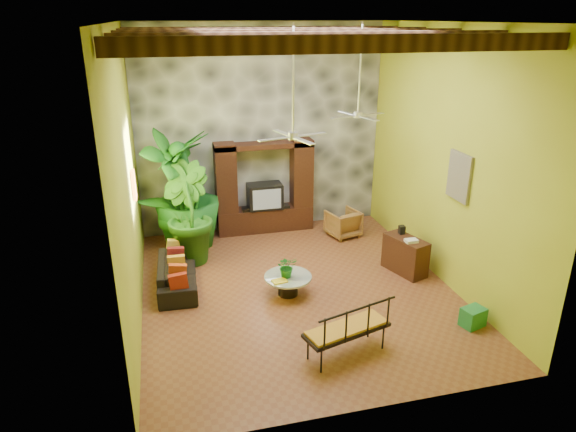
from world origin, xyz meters
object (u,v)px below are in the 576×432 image
object	(u,v)px
coffee_table	(288,283)
sofa	(177,274)
tall_plant_a	(173,191)
ceiling_fan_front	(293,124)
side_console	(405,255)
entertainment_center	(265,194)
ceiling_fan_back	(358,105)
green_bin	(473,317)
wicker_armchair	(343,223)
iron_bench	(349,328)
tall_plant_c	(187,191)
tall_plant_b	(186,214)

from	to	relation	value
coffee_table	sofa	bearing A→B (deg)	157.32
sofa	tall_plant_a	world-z (taller)	tall_plant_a
ceiling_fan_front	side_console	size ratio (longest dim) A/B	1.92
ceiling_fan_front	entertainment_center	bearing A→B (deg)	86.76
tall_plant_a	coffee_table	size ratio (longest dim) A/B	3.02
entertainment_center	ceiling_fan_front	distance (m)	4.30
ceiling_fan_back	side_console	xyz separation A→B (m)	(0.81, -1.04, -3.01)
green_bin	coffee_table	bearing A→B (deg)	147.22
side_console	wicker_armchair	bearing A→B (deg)	87.04
coffee_table	iron_bench	size ratio (longest dim) A/B	0.62
ceiling_fan_front	tall_plant_a	distance (m)	4.12
tall_plant_c	green_bin	world-z (taller)	tall_plant_c
ceiling_fan_back	tall_plant_c	xyz separation A→B (m)	(-3.52, 1.49, -2.04)
wicker_armchair	coffee_table	size ratio (longest dim) A/B	0.78
ceiling_fan_back	coffee_table	size ratio (longest dim) A/B	2.01
coffee_table	green_bin	xyz separation A→B (m)	(2.88, -1.85, -0.08)
ceiling_fan_front	tall_plant_b	bearing A→B (deg)	128.37
tall_plant_a	entertainment_center	bearing A→B (deg)	13.99
entertainment_center	coffee_table	world-z (taller)	entertainment_center
entertainment_center	tall_plant_b	world-z (taller)	entertainment_center
tall_plant_a	side_console	size ratio (longest dim) A/B	2.88
ceiling_fan_back	coffee_table	xyz separation A→B (m)	(-1.83, -1.36, -3.15)
sofa	tall_plant_c	xyz separation A→B (m)	(0.38, 1.98, 1.08)
entertainment_center	sofa	distance (m)	3.42
side_console	tall_plant_b	bearing A→B (deg)	140.02
ceiling_fan_front	side_console	bearing A→B (deg)	12.16
side_console	green_bin	xyz separation A→B (m)	(0.24, -2.18, -0.22)
entertainment_center	wicker_armchair	xyz separation A→B (m)	(1.79, -0.83, -0.64)
tall_plant_b	tall_plant_c	bearing A→B (deg)	84.98
ceiling_fan_back	iron_bench	distance (m)	4.74
tall_plant_b	green_bin	distance (m)	6.12
tall_plant_b	iron_bench	xyz separation A→B (m)	(2.20, -4.17, -0.56)
sofa	coffee_table	size ratio (longest dim) A/B	2.05
ceiling_fan_front	side_console	world-z (taller)	ceiling_fan_front
sofa	side_console	world-z (taller)	side_console
tall_plant_a	side_console	distance (m)	5.32
tall_plant_b	side_console	world-z (taller)	tall_plant_b
iron_bench	ceiling_fan_front	bearing A→B (deg)	86.06
sofa	tall_plant_b	xyz separation A→B (m)	(0.31, 1.16, 0.83)
sofa	wicker_armchair	xyz separation A→B (m)	(4.09, 1.61, 0.05)
tall_plant_a	ceiling_fan_back	bearing A→B (deg)	-19.93
tall_plant_b	tall_plant_c	world-z (taller)	tall_plant_c
tall_plant_a	iron_bench	bearing A→B (deg)	-63.63
ceiling_fan_back	side_console	size ratio (longest dim) A/B	1.92
sofa	side_console	bearing A→B (deg)	-93.97
tall_plant_b	ceiling_fan_back	bearing A→B (deg)	-10.39
coffee_table	side_console	world-z (taller)	side_console
tall_plant_c	iron_bench	world-z (taller)	tall_plant_c
tall_plant_a	green_bin	xyz separation A→B (m)	(4.87, -4.60, -1.22)
coffee_table	tall_plant_c	bearing A→B (deg)	120.61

